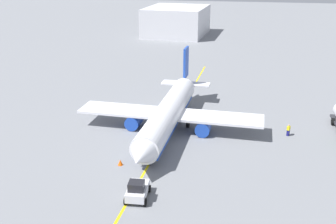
# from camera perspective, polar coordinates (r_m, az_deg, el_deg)

# --- Properties ---
(ground_plane) EXTENTS (400.00, 400.00, 0.00)m
(ground_plane) POSITION_cam_1_polar(r_m,az_deg,el_deg) (58.60, 0.00, -2.74)
(ground_plane) COLOR slate
(airplane) EXTENTS (32.74, 27.27, 9.58)m
(airplane) POSITION_cam_1_polar(r_m,az_deg,el_deg) (58.06, 0.11, -0.18)
(airplane) COLOR white
(airplane) RESTS_ON ground
(pushback_tug) EXTENTS (3.74, 2.55, 2.20)m
(pushback_tug) POSITION_cam_1_polar(r_m,az_deg,el_deg) (42.55, -4.41, -11.05)
(pushback_tug) COLOR silver
(pushback_tug) RESTS_ON ground
(refueling_worker) EXTENTS (0.62, 0.55, 1.71)m
(refueling_worker) POSITION_cam_1_polar(r_m,az_deg,el_deg) (59.37, 16.80, -2.50)
(refueling_worker) COLOR navy
(refueling_worker) RESTS_ON ground
(safety_cone_nose) EXTENTS (0.63, 0.63, 0.70)m
(safety_cone_nose) POSITION_cam_1_polar(r_m,az_deg,el_deg) (49.45, -6.82, -7.16)
(safety_cone_nose) COLOR #F2590F
(safety_cone_nose) RESTS_ON ground
(distant_hangar) EXTENTS (24.26, 20.18, 9.10)m
(distant_hangar) POSITION_cam_1_polar(r_m,az_deg,el_deg) (136.25, 1.23, 12.87)
(distant_hangar) COLOR silver
(distant_hangar) RESTS_ON ground
(taxi_line_marking) EXTENTS (77.80, 2.72, 0.01)m
(taxi_line_marking) POSITION_cam_1_polar(r_m,az_deg,el_deg) (58.59, 0.00, -2.74)
(taxi_line_marking) COLOR yellow
(taxi_line_marking) RESTS_ON ground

